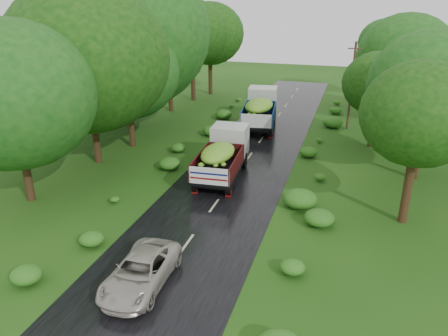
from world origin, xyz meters
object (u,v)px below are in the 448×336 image
at_px(car, 141,272).
at_px(utility_pole, 352,85).
at_px(truck_far, 260,108).
at_px(truck_near, 223,153).

bearing_deg(car, utility_pole, 72.47).
distance_m(car, utility_pole, 25.62).
height_order(truck_far, utility_pole, utility_pole).
relative_size(truck_near, car, 1.51).
bearing_deg(utility_pole, truck_near, -139.55).
relative_size(truck_far, utility_pole, 1.03).
bearing_deg(truck_far, truck_near, -96.69).
xyz_separation_m(truck_far, car, (0.29, -22.86, -1.06)).
height_order(truck_far, car, truck_far).
relative_size(truck_far, car, 1.67).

